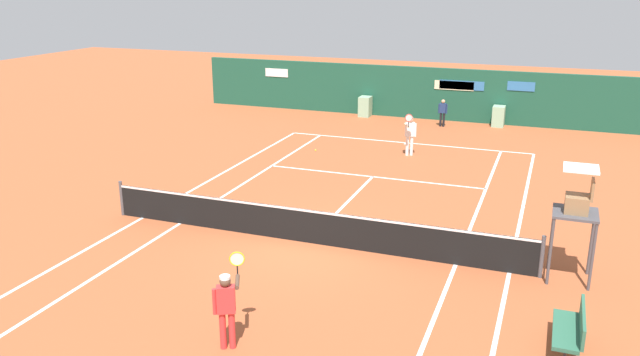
{
  "coord_description": "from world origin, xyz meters",
  "views": [
    {
      "loc": [
        5.93,
        -14.79,
        6.84
      ],
      "look_at": [
        -0.83,
        3.2,
        0.8
      ],
      "focal_mm": 35.71,
      "sensor_mm": 36.0,
      "label": 1
    }
  ],
  "objects_px": {
    "ball_kid_left_post": "(443,111)",
    "tennis_ball_mid_court": "(316,150)",
    "umpire_chair": "(577,208)",
    "player_near_side": "(227,304)",
    "player_bench": "(572,327)",
    "player_on_baseline": "(410,132)"
  },
  "relations": [
    {
      "from": "ball_kid_left_post",
      "to": "tennis_ball_mid_court",
      "type": "height_order",
      "value": "ball_kid_left_post"
    },
    {
      "from": "ball_kid_left_post",
      "to": "tennis_ball_mid_court",
      "type": "distance_m",
      "value": 7.65
    },
    {
      "from": "umpire_chair",
      "to": "player_near_side",
      "type": "xyz_separation_m",
      "value": [
        -6.16,
        -5.44,
        -0.87
      ]
    },
    {
      "from": "player_bench",
      "to": "player_on_baseline",
      "type": "height_order",
      "value": "player_on_baseline"
    },
    {
      "from": "ball_kid_left_post",
      "to": "umpire_chair",
      "type": "bearing_deg",
      "value": 112.08
    },
    {
      "from": "player_on_baseline",
      "to": "ball_kid_left_post",
      "type": "distance_m",
      "value": 5.77
    },
    {
      "from": "player_on_baseline",
      "to": "player_near_side",
      "type": "xyz_separation_m",
      "value": [
        -0.11,
        -15.01,
        -0.02
      ]
    },
    {
      "from": "ball_kid_left_post",
      "to": "tennis_ball_mid_court",
      "type": "xyz_separation_m",
      "value": [
        -4.08,
        -6.43,
        -0.73
      ]
    },
    {
      "from": "player_bench",
      "to": "player_on_baseline",
      "type": "relative_size",
      "value": 0.83
    },
    {
      "from": "umpire_chair",
      "to": "player_on_baseline",
      "type": "bearing_deg",
      "value": 32.34
    },
    {
      "from": "player_on_baseline",
      "to": "ball_kid_left_post",
      "type": "relative_size",
      "value": 1.38
    },
    {
      "from": "umpire_chair",
      "to": "tennis_ball_mid_court",
      "type": "distance_m",
      "value": 13.38
    },
    {
      "from": "player_bench",
      "to": "tennis_ball_mid_court",
      "type": "xyz_separation_m",
      "value": [
        -9.88,
        12.15,
        -0.48
      ]
    },
    {
      "from": "umpire_chair",
      "to": "player_near_side",
      "type": "relative_size",
      "value": 1.55
    },
    {
      "from": "umpire_chair",
      "to": "ball_kid_left_post",
      "type": "relative_size",
      "value": 2.1
    },
    {
      "from": "umpire_chair",
      "to": "tennis_ball_mid_court",
      "type": "bearing_deg",
      "value": 47.94
    },
    {
      "from": "ball_kid_left_post",
      "to": "tennis_ball_mid_court",
      "type": "bearing_deg",
      "value": 59.06
    },
    {
      "from": "umpire_chair",
      "to": "player_bench",
      "type": "bearing_deg",
      "value": -179.38
    },
    {
      "from": "player_bench",
      "to": "player_on_baseline",
      "type": "distance_m",
      "value": 14.21
    },
    {
      "from": "player_near_side",
      "to": "ball_kid_left_post",
      "type": "relative_size",
      "value": 1.35
    },
    {
      "from": "player_near_side",
      "to": "ball_kid_left_post",
      "type": "xyz_separation_m",
      "value": [
        0.4,
        20.76,
        -0.18
      ]
    },
    {
      "from": "ball_kid_left_post",
      "to": "player_bench",
      "type": "bearing_deg",
      "value": 108.8
    }
  ]
}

